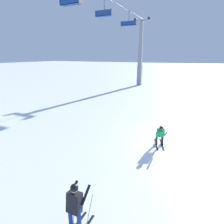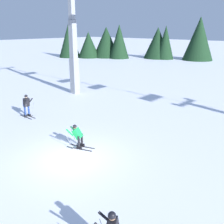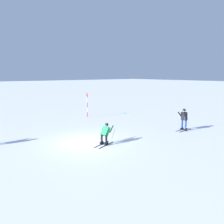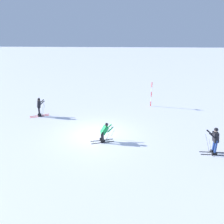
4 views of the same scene
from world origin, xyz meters
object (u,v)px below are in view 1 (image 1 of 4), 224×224
skier_carving_main (160,134)px  skier_distant_uphill (75,205)px  chairlift_seat_second (71,0)px  chairlift_seat_middle (104,13)px  lift_tower_far (140,58)px  chairlift_seat_fourth (129,23)px

skier_carving_main → skier_distant_uphill: 6.91m
chairlift_seat_second → chairlift_seat_middle: (5.65, 0.00, 0.09)m
lift_tower_far → chairlift_seat_fourth: bearing=180.0°
lift_tower_far → chairlift_seat_second: (-18.96, -0.00, 4.73)m
chairlift_seat_second → chairlift_seat_middle: same height
chairlift_seat_middle → chairlift_seat_second: bearing=180.0°
skier_carving_main → chairlift_seat_fourth: bearing=27.6°
chairlift_seat_middle → skier_distant_uphill: 19.33m
chairlift_seat_second → skier_distant_uphill: bearing=-143.8°
lift_tower_far → chairlift_seat_fourth: 7.72m
lift_tower_far → chairlift_seat_middle: bearing=-180.0°
skier_carving_main → chairlift_seat_middle: size_ratio=0.84×
skier_carving_main → chairlift_seat_middle: chairlift_seat_middle is taller
skier_carving_main → skier_distant_uphill: bearing=171.0°
chairlift_seat_fourth → skier_distant_uphill: bearing=-162.2°
skier_distant_uphill → chairlift_seat_middle: bearing=25.1°
chairlift_seat_second → skier_distant_uphill: 15.05m
skier_carving_main → skier_distant_uphill: (-6.82, 1.08, 0.26)m
lift_tower_far → skier_distant_uphill: (-29.03, -7.38, -3.68)m
chairlift_seat_middle → skier_carving_main: bearing=-136.4°
lift_tower_far → chairlift_seat_second: lift_tower_far is taller
skier_carving_main → skier_distant_uphill: skier_distant_uphill is taller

